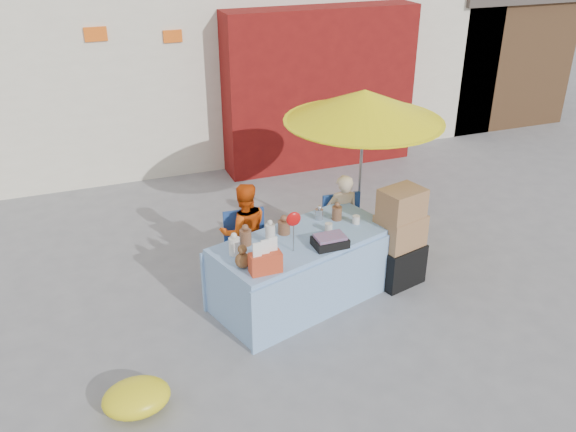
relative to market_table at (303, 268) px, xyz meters
name	(u,v)px	position (x,y,z in m)	size (l,w,h in m)	color
ground	(285,329)	(-0.39, -0.46, -0.40)	(80.00, 80.00, 0.00)	slate
market_table	(303,268)	(0.00, 0.00, 0.00)	(2.22, 1.50, 1.23)	#7B9AC5
chair_left	(249,263)	(-0.45, 0.55, -0.15)	(0.51, 0.50, 0.85)	navy
chair_right	(346,244)	(0.80, 0.55, -0.15)	(0.51, 0.50, 0.85)	navy
vendor_orange	(244,232)	(-0.45, 0.68, 0.20)	(0.59, 0.46, 1.20)	#D6480B
vendor_beige	(342,217)	(0.80, 0.68, 0.16)	(0.41, 0.27, 1.12)	beige
umbrella	(364,106)	(1.10, 0.83, 1.49)	(1.90, 1.90, 2.09)	gray
box_stack	(399,240)	(1.17, -0.05, 0.15)	(0.63, 0.56, 1.20)	black
tarp_bundle	(136,398)	(-2.00, -1.07, -0.27)	(0.60, 0.48, 0.27)	yellow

